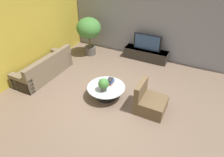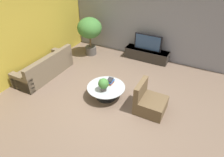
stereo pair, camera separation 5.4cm
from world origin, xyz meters
The scene contains 12 objects.
ground_plane centered at (0.00, 0.00, 0.00)m, with size 24.00×24.00×0.00m, color brown.
back_wall_stone centered at (0.00, 3.26, 1.50)m, with size 7.40×0.12×3.00m, color gray.
side_wall_left centered at (-3.26, 0.20, 1.50)m, with size 0.12×7.40×3.00m, color gold.
media_console centered at (0.15, 2.94, 0.23)m, with size 1.76×0.50×0.43m.
television centered at (0.15, 2.94, 0.74)m, with size 1.08×0.13×0.63m.
coffee_table centered at (-0.13, 0.09, 0.27)m, with size 1.14×1.14×0.38m.
couch_by_wall centered at (-2.62, 0.16, 0.28)m, with size 0.84×2.18×0.84m.
armchair_wicker centered at (1.20, 0.14, 0.27)m, with size 0.80×0.76×0.86m.
potted_palm_tall centered at (-2.10, 2.32, 1.07)m, with size 0.97×0.97×1.56m.
potted_plant_tabletop centered at (-0.11, -0.10, 0.61)m, with size 0.31×0.31×0.40m.
book_stack centered at (-0.11, 0.30, 0.46)m, with size 0.21×0.27×0.14m.
remote_black centered at (-0.41, 0.34, 0.39)m, with size 0.04×0.16×0.02m, color black.
Camera 2 is at (2.24, -4.06, 3.93)m, focal length 32.00 mm.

